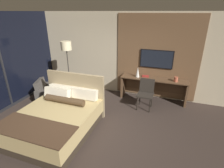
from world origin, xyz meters
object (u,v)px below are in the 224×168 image
at_px(floor_lamp, 67,50).
at_px(desk_chair, 146,91).
at_px(vase_tall, 138,72).
at_px(armchair_by_window, 51,94).
at_px(book, 146,76).
at_px(bed, 57,118).
at_px(vase_short, 176,79).
at_px(desk, 153,85).
at_px(tv, 156,59).

bearing_deg(floor_lamp, desk_chair, -0.12).
distance_m(desk_chair, vase_tall, 0.78).
distance_m(armchair_by_window, book, 3.23).
bearing_deg(vase_tall, floor_lamp, -166.71).
height_order(floor_lamp, vase_tall, floor_lamp).
bearing_deg(bed, vase_short, 41.92).
xyz_separation_m(desk, vase_short, (0.67, -0.10, 0.32)).
bearing_deg(bed, armchair_by_window, 132.95).
bearing_deg(tv, desk, -90.00).
distance_m(desk, armchair_by_window, 3.44).
bearing_deg(vase_short, desk, 171.77).
bearing_deg(vase_tall, armchair_by_window, -156.74).
bearing_deg(tv, vase_tall, -155.30).
bearing_deg(desk, book, 172.83).
bearing_deg(desk, floor_lamp, -167.76).
bearing_deg(bed, vase_tall, 58.74).
height_order(vase_tall, vase_short, vase_tall).
bearing_deg(book, armchair_by_window, -156.74).
relative_size(armchair_by_window, floor_lamp, 0.56).
bearing_deg(vase_tall, desk_chair, -54.53).
bearing_deg(armchair_by_window, bed, -158.54).
xyz_separation_m(bed, desk, (2.01, 2.50, 0.19)).
bearing_deg(tv, floor_lamp, -164.42).
xyz_separation_m(bed, desk_chair, (1.86, 1.89, 0.20)).
bearing_deg(floor_lamp, book, 14.33).
relative_size(bed, floor_lamp, 1.10).
bearing_deg(book, desk, -7.17).
xyz_separation_m(vase_short, book, (-0.95, 0.13, -0.06)).
height_order(armchair_by_window, floor_lamp, floor_lamp).
height_order(bed, floor_lamp, floor_lamp).
relative_size(desk, armchair_by_window, 2.01).
distance_m(tv, floor_lamp, 2.94).
xyz_separation_m(tv, desk_chair, (-0.15, -0.79, -0.82)).
bearing_deg(vase_short, armchair_by_window, -163.83).
bearing_deg(book, vase_tall, -156.69).
distance_m(desk, vase_short, 0.75).
distance_m(bed, tv, 3.50).
height_order(desk_chair, floor_lamp, floor_lamp).
distance_m(bed, vase_short, 3.64).
relative_size(desk, floor_lamp, 1.12).
bearing_deg(armchair_by_window, desk_chair, -100.34).
xyz_separation_m(bed, armchair_by_window, (-1.19, 1.28, -0.10)).
xyz_separation_m(vase_tall, book, (0.25, 0.11, -0.15)).
bearing_deg(desk_chair, book, 103.79).
height_order(floor_lamp, vase_short, floor_lamp).
xyz_separation_m(armchair_by_window, vase_short, (3.88, 1.12, 0.60)).
relative_size(bed, vase_tall, 6.43).
distance_m(bed, floor_lamp, 2.41).
height_order(desk_chair, vase_short, vase_short).
xyz_separation_m(desk, armchair_by_window, (-3.21, -1.22, -0.29)).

